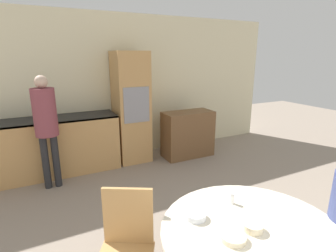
{
  "coord_description": "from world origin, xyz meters",
  "views": [
    {
      "loc": [
        -1.34,
        0.29,
        1.87
      ],
      "look_at": [
        -0.04,
        2.87,
        1.1
      ],
      "focal_mm": 28.0,
      "sensor_mm": 36.0,
      "label": 1
    }
  ],
  "objects": [
    {
      "name": "chair_far_left",
      "position": [
        -0.88,
        1.9,
        0.53
      ],
      "size": [
        0.54,
        0.54,
        0.93
      ],
      "rotation": [
        0.0,
        0.0,
        5.78
      ],
      "color": "tan",
      "rests_on": "ground_plane"
    },
    {
      "name": "kitchen_counter",
      "position": [
        -1.32,
        4.67,
        0.47
      ],
      "size": [
        2.26,
        0.6,
        0.92
      ],
      "color": "tan",
      "rests_on": "ground_plane"
    },
    {
      "name": "bowl_far",
      "position": [
        -0.34,
        1.37,
        0.76
      ],
      "size": [
        0.17,
        0.17,
        0.04
      ],
      "color": "beige",
      "rests_on": "dining_table"
    },
    {
      "name": "sideboard",
      "position": [
        1.13,
        4.37,
        0.43
      ],
      "size": [
        0.94,
        0.45,
        0.86
      ],
      "color": "brown",
      "rests_on": "ground_plane"
    },
    {
      "name": "person_standing",
      "position": [
        -1.28,
        4.18,
        1.01
      ],
      "size": [
        0.31,
        0.31,
        1.62
      ],
      "color": "#262628",
      "rests_on": "ground_plane"
    },
    {
      "name": "bowl_near",
      "position": [
        -0.16,
        1.38,
        0.77
      ],
      "size": [
        0.13,
        0.13,
        0.05
      ],
      "color": "beige",
      "rests_on": "dining_table"
    },
    {
      "name": "salt_shaker",
      "position": [
        -0.06,
        1.71,
        0.79
      ],
      "size": [
        0.03,
        0.03,
        0.09
      ],
      "color": "white",
      "rests_on": "dining_table"
    },
    {
      "name": "bowl_centre",
      "position": [
        -0.42,
        1.67,
        0.77
      ],
      "size": [
        0.15,
        0.15,
        0.04
      ],
      "color": "silver",
      "rests_on": "dining_table"
    },
    {
      "name": "oven_unit",
      "position": [
        0.13,
        4.68,
        0.97
      ],
      "size": [
        0.56,
        0.59,
        1.95
      ],
      "color": "tan",
      "rests_on": "ground_plane"
    },
    {
      "name": "wall_back",
      "position": [
        0.0,
        5.02,
        1.3
      ],
      "size": [
        6.61,
        0.05,
        2.6
      ],
      "color": "beige",
      "rests_on": "ground_plane"
    }
  ]
}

